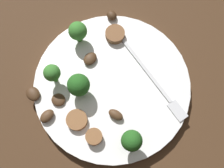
% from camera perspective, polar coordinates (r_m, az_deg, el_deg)
% --- Properties ---
extents(ground_plane, '(1.40, 1.40, 0.00)m').
position_cam_1_polar(ground_plane, '(0.51, 0.00, -0.63)').
color(ground_plane, '#422B19').
extents(plate, '(0.27, 0.27, 0.02)m').
position_cam_1_polar(plate, '(0.50, 0.00, -0.32)').
color(plate, white).
rests_on(plate, ground_plane).
extents(fork, '(0.17, 0.08, 0.00)m').
position_cam_1_polar(fork, '(0.49, 8.82, 0.18)').
color(fork, silver).
rests_on(fork, plate).
extents(broccoli_floret_0, '(0.03, 0.03, 0.05)m').
position_cam_1_polar(broccoli_floret_0, '(0.50, -6.85, 10.41)').
color(broccoli_floret_0, '#408630').
rests_on(broccoli_floret_0, plate).
extents(broccoli_floret_1, '(0.04, 0.04, 0.05)m').
position_cam_1_polar(broccoli_floret_1, '(0.46, -6.70, -0.22)').
color(broccoli_floret_1, '#296420').
rests_on(broccoli_floret_1, plate).
extents(broccoli_floret_2, '(0.03, 0.03, 0.05)m').
position_cam_1_polar(broccoli_floret_2, '(0.43, 3.95, -11.26)').
color(broccoli_floret_2, '#296420').
rests_on(broccoli_floret_2, plate).
extents(broccoli_floret_3, '(0.03, 0.03, 0.05)m').
position_cam_1_polar(broccoli_floret_3, '(0.47, -11.88, 2.14)').
color(broccoli_floret_3, '#408630').
rests_on(broccoli_floret_3, plate).
extents(sausage_slice_0, '(0.04, 0.04, 0.01)m').
position_cam_1_polar(sausage_slice_0, '(0.46, -3.62, -10.48)').
color(sausage_slice_0, brown).
rests_on(sausage_slice_0, plate).
extents(sausage_slice_1, '(0.04, 0.04, 0.01)m').
position_cam_1_polar(sausage_slice_1, '(0.52, 0.61, 9.90)').
color(sausage_slice_1, brown).
rests_on(sausage_slice_1, plate).
extents(sausage_slice_2, '(0.04, 0.04, 0.01)m').
position_cam_1_polar(sausage_slice_2, '(0.47, -7.04, -7.15)').
color(sausage_slice_2, brown).
rests_on(sausage_slice_2, plate).
extents(mushroom_0, '(0.03, 0.03, 0.01)m').
position_cam_1_polar(mushroom_0, '(0.50, -15.50, -1.90)').
color(mushroom_0, '#422B19').
rests_on(mushroom_0, plate).
extents(mushroom_1, '(0.03, 0.02, 0.01)m').
position_cam_1_polar(mushroom_1, '(0.47, 0.76, -6.16)').
color(mushroom_1, '#4C331E').
rests_on(mushroom_1, plate).
extents(mushroom_2, '(0.03, 0.03, 0.01)m').
position_cam_1_polar(mushroom_2, '(0.48, -10.66, -3.12)').
color(mushroom_2, '#422B19').
rests_on(mushroom_2, plate).
extents(mushroom_3, '(0.02, 0.03, 0.01)m').
position_cam_1_polar(mushroom_3, '(0.50, -4.39, 5.05)').
color(mushroom_3, '#422B19').
rests_on(mushroom_3, plate).
extents(mushroom_4, '(0.03, 0.02, 0.01)m').
position_cam_1_polar(mushroom_4, '(0.54, -0.07, 13.56)').
color(mushroom_4, '#422B19').
rests_on(mushroom_4, plate).
extents(mushroom_5, '(0.02, 0.03, 0.01)m').
position_cam_1_polar(mushroom_5, '(0.48, -12.85, -6.26)').
color(mushroom_5, '#4C331E').
rests_on(mushroom_5, plate).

